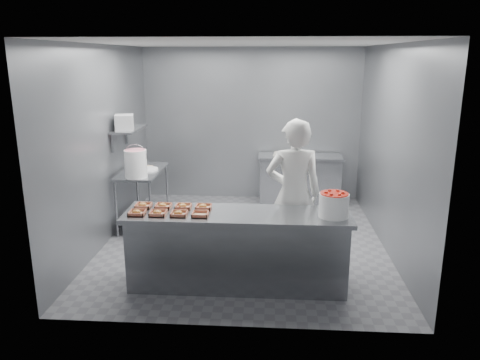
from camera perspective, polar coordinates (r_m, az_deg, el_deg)
name	(u,v)px	position (r m, az deg, el deg)	size (l,w,h in m)	color
floor	(244,241)	(6.94, 0.52, -7.44)	(4.50, 4.50, 0.00)	#4C4C51
ceiling	(245,43)	(6.42, 0.58, 16.33)	(4.50, 4.50, 0.00)	white
wall_back	(252,125)	(8.76, 1.42, 6.77)	(4.00, 0.04, 2.80)	slate
wall_left	(104,146)	(6.95, -16.19, 4.03)	(0.04, 4.50, 2.80)	slate
wall_right	(390,149)	(6.73, 17.84, 3.56)	(0.04, 4.50, 2.80)	slate
service_counter	(237,249)	(5.53, -0.32, -8.41)	(2.60, 0.70, 0.90)	slate
prep_table	(143,189)	(7.58, -11.75, -1.08)	(0.60, 1.20, 0.90)	slate
back_counter	(300,179)	(8.61, 7.27, 0.07)	(1.50, 0.60, 0.90)	slate
wall_shelf	(129,129)	(7.43, -13.41, 6.07)	(0.35, 0.90, 0.03)	slate
tray_0	(137,212)	(5.44, -12.44, -3.88)	(0.19, 0.18, 0.06)	tan
tray_1	(158,213)	(5.37, -9.98, -3.97)	(0.19, 0.18, 0.06)	tan
tray_2	(179,213)	(5.32, -7.47, -4.05)	(0.19, 0.18, 0.06)	tan
tray_3	(200,214)	(5.28, -4.87, -4.16)	(0.19, 0.18, 0.04)	tan
tray_4	(143,205)	(5.67, -11.72, -3.04)	(0.19, 0.18, 0.06)	tan
tray_5	(163,206)	(5.61, -9.36, -3.12)	(0.19, 0.18, 0.06)	tan
tray_6	(183,206)	(5.56, -6.95, -3.19)	(0.19, 0.18, 0.06)	tan
tray_7	(203,207)	(5.52, -4.50, -3.25)	(0.19, 0.18, 0.06)	tan
worker	(294,194)	(5.91, 6.54, -1.74)	(0.70, 0.46, 1.91)	white
strawberry_tub	(334,204)	(5.30, 11.37, -2.90)	(0.33, 0.33, 0.28)	white
glaze_bucket	(136,163)	(7.03, -12.59, 2.03)	(0.34, 0.32, 0.50)	white
bucket_lid	(147,169)	(7.49, -11.23, 1.30)	(0.33, 0.33, 0.03)	white
rag	(147,167)	(7.69, -11.24, 1.61)	(0.14, 0.12, 0.02)	#CCB28C
appliance	(124,122)	(7.23, -13.92, 6.83)	(0.27, 0.30, 0.23)	gray
paper_stack	(283,154)	(8.49, 5.20, 3.19)	(0.30, 0.22, 0.05)	silver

